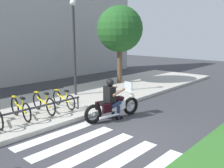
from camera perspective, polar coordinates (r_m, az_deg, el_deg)
ground_plane at (r=7.03m, az=0.95°, el=-13.08°), size 48.00×48.00×0.00m
sidewalk at (r=10.10m, az=-17.29°, el=-5.48°), size 24.00×4.40×0.15m
crosswalk_stripe_1 at (r=5.98m, az=1.32°, el=-17.68°), size 2.80×0.40×0.01m
crosswalk_stripe_2 at (r=6.47m, az=-4.23°, el=-15.33°), size 2.80×0.40×0.01m
crosswalk_stripe_3 at (r=7.02m, az=-8.86°, el=-13.22°), size 2.80×0.40×0.01m
crosswalk_stripe_4 at (r=7.61m, az=-12.73°, el=-11.36°), size 2.80×0.40×0.01m
motorcycle at (r=8.59m, az=0.30°, el=-5.16°), size 2.28×0.83×1.26m
rider at (r=8.45m, az=-0.13°, el=-2.83°), size 0.70×0.62×1.45m
bicycle_3 at (r=8.74m, az=-20.54°, el=-5.35°), size 0.48×1.61×0.78m
bicycle_4 at (r=9.15m, az=-15.65°, el=-4.31°), size 0.48×1.68×0.78m
bicycle_5 at (r=9.63m, az=-11.22°, el=-3.46°), size 0.48×1.57×0.71m
bike_rack at (r=8.06m, az=-21.53°, el=-6.30°), size 5.00×0.07×0.49m
street_lamp at (r=11.34m, az=-8.84°, el=10.07°), size 0.28×0.28×4.44m
tree_near_rack at (r=14.19m, az=1.84°, el=12.61°), size 2.60×2.60×4.55m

